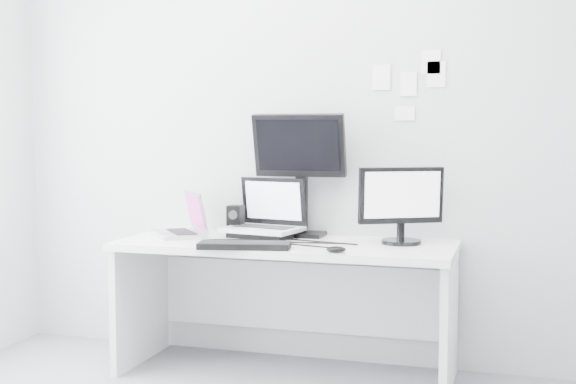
% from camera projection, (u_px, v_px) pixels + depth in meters
% --- Properties ---
extents(back_wall, '(3.60, 0.00, 3.60)m').
position_uv_depth(back_wall, '(303.00, 126.00, 4.38)').
color(back_wall, '#B2B5B7').
rests_on(back_wall, ground).
extents(desk, '(1.80, 0.70, 0.73)m').
position_uv_depth(desk, '(286.00, 309.00, 4.12)').
color(desk, white).
rests_on(desk, ground).
extents(macbook, '(0.43, 0.44, 0.27)m').
position_uv_depth(macbook, '(179.00, 213.00, 4.31)').
color(macbook, silver).
rests_on(macbook, desk).
extents(speaker, '(0.11, 0.11, 0.17)m').
position_uv_depth(speaker, '(236.00, 220.00, 4.38)').
color(speaker, black).
rests_on(speaker, desk).
extents(dell_laptop, '(0.46, 0.39, 0.34)m').
position_uv_depth(dell_laptop, '(262.00, 207.00, 4.25)').
color(dell_laptop, silver).
rests_on(dell_laptop, desk).
extents(rear_monitor, '(0.52, 0.19, 0.71)m').
position_uv_depth(rear_monitor, '(300.00, 174.00, 4.29)').
color(rear_monitor, black).
rests_on(rear_monitor, desk).
extents(samsung_monitor, '(0.50, 0.40, 0.42)m').
position_uv_depth(samsung_monitor, '(402.00, 204.00, 4.00)').
color(samsung_monitor, black).
rests_on(samsung_monitor, desk).
extents(keyboard, '(0.49, 0.25, 0.03)m').
position_uv_depth(keyboard, '(244.00, 245.00, 3.86)').
color(keyboard, black).
rests_on(keyboard, desk).
extents(mouse, '(0.11, 0.09, 0.03)m').
position_uv_depth(mouse, '(336.00, 249.00, 3.72)').
color(mouse, black).
rests_on(mouse, desk).
extents(wall_note_0, '(0.10, 0.00, 0.14)m').
position_uv_depth(wall_note_0, '(381.00, 77.00, 4.22)').
color(wall_note_0, white).
rests_on(wall_note_0, back_wall).
extents(wall_note_1, '(0.09, 0.00, 0.13)m').
position_uv_depth(wall_note_1, '(408.00, 84.00, 4.18)').
color(wall_note_1, white).
rests_on(wall_note_1, back_wall).
extents(wall_note_2, '(0.10, 0.00, 0.14)m').
position_uv_depth(wall_note_2, '(436.00, 74.00, 4.13)').
color(wall_note_2, white).
rests_on(wall_note_2, back_wall).
extents(wall_note_3, '(0.11, 0.00, 0.08)m').
position_uv_depth(wall_note_3, '(404.00, 113.00, 4.20)').
color(wall_note_3, white).
rests_on(wall_note_3, back_wall).
extents(wall_note_4, '(0.10, 0.00, 0.13)m').
position_uv_depth(wall_note_4, '(431.00, 62.00, 4.14)').
color(wall_note_4, white).
rests_on(wall_note_4, back_wall).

